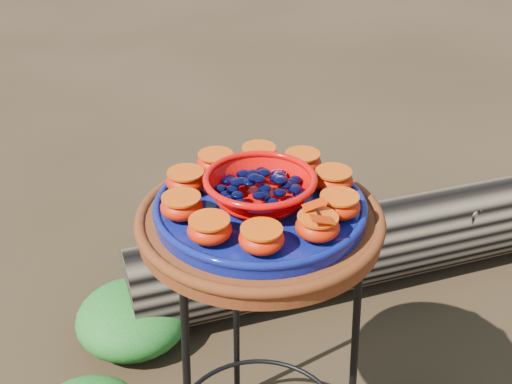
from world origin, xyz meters
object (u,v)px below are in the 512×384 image
object	(u,v)px
cobalt_plate	(260,209)
red_bowl	(260,190)
terracotta_saucer	(260,223)
driftwood_log	(346,248)
plant_stand	(259,362)

from	to	relation	value
cobalt_plate	red_bowl	world-z (taller)	red_bowl
terracotta_saucer	driftwood_log	world-z (taller)	terracotta_saucer
plant_stand	cobalt_plate	distance (m)	0.40
cobalt_plate	driftwood_log	distance (m)	1.00
cobalt_plate	red_bowl	xyz separation A→B (m)	(0.00, 0.00, 0.04)
plant_stand	cobalt_plate	size ratio (longest dim) A/B	1.75
terracotta_saucer	driftwood_log	bearing A→B (deg)	51.94
terracotta_saucer	red_bowl	distance (m)	0.07
terracotta_saucer	cobalt_plate	xyz separation A→B (m)	(0.00, 0.00, 0.03)
plant_stand	driftwood_log	xyz separation A→B (m)	(0.48, 0.62, -0.21)
cobalt_plate	driftwood_log	bearing A→B (deg)	51.94
terracotta_saucer	cobalt_plate	bearing A→B (deg)	0.00
red_bowl	cobalt_plate	bearing A→B (deg)	0.00
plant_stand	cobalt_plate	xyz separation A→B (m)	(0.00, 0.00, 0.40)
driftwood_log	cobalt_plate	bearing A→B (deg)	-128.06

